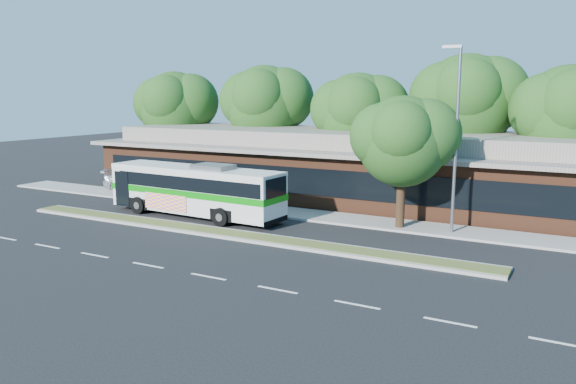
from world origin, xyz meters
name	(u,v)px	position (x,y,z in m)	size (l,w,h in m)	color
ground	(220,238)	(0.00, 0.00, 0.00)	(120.00, 120.00, 0.00)	black
median_strip	(227,234)	(0.00, 0.60, 0.07)	(26.00, 1.10, 0.15)	brown
sidewalk	(285,212)	(0.00, 6.40, 0.06)	(44.00, 2.60, 0.12)	gray
parking_lot	(106,182)	(-18.00, 10.00, 0.01)	(14.00, 12.00, 0.01)	black
plaza_building	(332,164)	(0.00, 12.99, 2.13)	(33.20, 11.20, 4.45)	#552C1A
lamp_post	(456,134)	(9.56, 6.00, 4.90)	(0.93, 0.18, 9.07)	slate
tree_bg_a	(180,106)	(-14.58, 15.14, 5.87)	(6.47, 5.80, 8.63)	black
tree_bg_b	(271,103)	(-6.57, 16.14, 6.14)	(6.69, 6.00, 9.00)	black
tree_bg_c	(364,112)	(1.40, 15.13, 5.59)	(6.24, 5.60, 8.26)	black
tree_bg_d	(474,100)	(8.45, 16.15, 6.42)	(6.91, 6.20, 9.37)	black
transit_bus	(196,187)	(-3.94, 3.26, 1.69)	(10.95, 2.95, 3.04)	silver
sedan	(142,180)	(-12.73, 8.35, 0.77)	(2.16, 5.32, 1.54)	silver
sidewalk_tree	(410,139)	(7.36, 5.94, 4.59)	(5.07, 4.54, 6.75)	black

